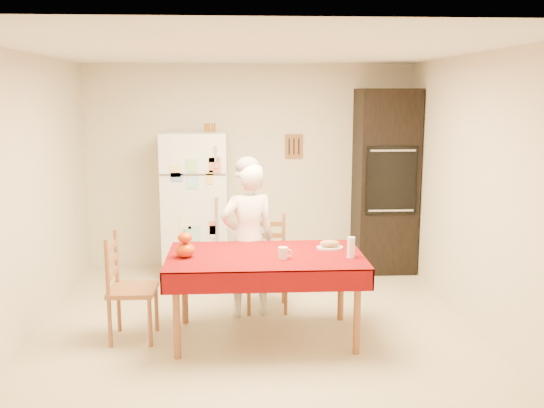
{
  "coord_description": "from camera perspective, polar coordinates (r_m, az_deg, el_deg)",
  "views": [
    {
      "loc": [
        -0.16,
        -5.22,
        2.14
      ],
      "look_at": [
        0.16,
        0.2,
        1.15
      ],
      "focal_mm": 40.0,
      "sensor_mm": 36.0,
      "label": 1
    }
  ],
  "objects": [
    {
      "name": "oven_cabinet",
      "position": [
        7.44,
        10.59,
        2.14
      ],
      "size": [
        0.7,
        0.62,
        2.2
      ],
      "color": "black",
      "rests_on": "floor"
    },
    {
      "name": "pumpkin_lower",
      "position": [
        5.23,
        -8.18,
        -4.31
      ],
      "size": [
        0.17,
        0.17,
        0.13
      ],
      "primitive_type": "ellipsoid",
      "color": "#C64104",
      "rests_on": "dining_table"
    },
    {
      "name": "refrigerator",
      "position": [
        7.23,
        -7.2,
        -0.01
      ],
      "size": [
        0.75,
        0.74,
        1.7
      ],
      "color": "white",
      "rests_on": "floor"
    },
    {
      "name": "floor",
      "position": [
        5.64,
        -1.53,
        -11.93
      ],
      "size": [
        4.5,
        4.5,
        0.0
      ],
      "primitive_type": "plane",
      "color": "#CCB793",
      "rests_on": "ground"
    },
    {
      "name": "seated_woman",
      "position": [
        5.84,
        -2.26,
        -3.43
      ],
      "size": [
        0.63,
        0.5,
        1.5
      ],
      "primitive_type": "imported",
      "rotation": [
        0.0,
        0.0,
        3.43
      ],
      "color": "white",
      "rests_on": "floor"
    },
    {
      "name": "spice_jar_left",
      "position": [
        7.17,
        -6.2,
        7.17
      ],
      "size": [
        0.05,
        0.05,
        0.1
      ],
      "primitive_type": "cylinder",
      "color": "brown",
      "rests_on": "refrigerator"
    },
    {
      "name": "pumpkin_upper",
      "position": [
        5.21,
        -8.21,
        -3.14
      ],
      "size": [
        0.12,
        0.12,
        0.09
      ],
      "primitive_type": "ellipsoid",
      "color": "#EC5905",
      "rests_on": "pumpkin_lower"
    },
    {
      "name": "chair_far",
      "position": [
        6.1,
        -0.53,
        -5.16
      ],
      "size": [
        0.43,
        0.41,
        0.95
      ],
      "rotation": [
        0.0,
        0.0,
        -0.01
      ],
      "color": "brown",
      "rests_on": "floor"
    },
    {
      "name": "spice_jar_right",
      "position": [
        7.17,
        -5.52,
        7.18
      ],
      "size": [
        0.05,
        0.05,
        0.1
      ],
      "primitive_type": "cylinder",
      "color": "brown",
      "rests_on": "refrigerator"
    },
    {
      "name": "dining_table",
      "position": [
        5.3,
        -0.64,
        -5.5
      ],
      "size": [
        1.7,
        1.0,
        0.76
      ],
      "color": "brown",
      "rests_on": "floor"
    },
    {
      "name": "spice_jar_mid",
      "position": [
        7.17,
        -6.03,
        7.17
      ],
      "size": [
        0.05,
        0.05,
        0.1
      ],
      "primitive_type": "cylinder",
      "color": "#94481A",
      "rests_on": "refrigerator"
    },
    {
      "name": "bread_loaf",
      "position": [
        5.48,
        5.46,
        -3.71
      ],
      "size": [
        0.18,
        0.1,
        0.06
      ],
      "primitive_type": "ellipsoid",
      "color": "#A57E51",
      "rests_on": "bread_plate"
    },
    {
      "name": "chair_left",
      "position": [
        5.47,
        -13.65,
        -7.3
      ],
      "size": [
        0.41,
        0.43,
        0.95
      ],
      "rotation": [
        0.0,
        0.0,
        1.55
      ],
      "color": "brown",
      "rests_on": "floor"
    },
    {
      "name": "wine_glass",
      "position": [
        5.22,
        7.45,
        -4.05
      ],
      "size": [
        0.07,
        0.07,
        0.18
      ],
      "primitive_type": "cylinder",
      "color": "white",
      "rests_on": "dining_table"
    },
    {
      "name": "room_shell",
      "position": [
        5.25,
        -1.61,
        4.69
      ],
      "size": [
        4.02,
        4.52,
        2.51
      ],
      "color": "beige",
      "rests_on": "ground"
    },
    {
      "name": "coffee_mug",
      "position": [
        5.13,
        1.04,
        -4.64
      ],
      "size": [
        0.08,
        0.08,
        0.1
      ],
      "primitive_type": "cylinder",
      "color": "silver",
      "rests_on": "dining_table"
    },
    {
      "name": "bread_plate",
      "position": [
        5.49,
        5.46,
        -4.12
      ],
      "size": [
        0.24,
        0.24,
        0.02
      ],
      "primitive_type": "cylinder",
      "color": "silver",
      "rests_on": "dining_table"
    }
  ]
}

